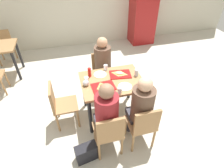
# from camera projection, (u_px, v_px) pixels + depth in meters

# --- Properties ---
(ground_plane) EXTENTS (10.00, 10.00, 0.02)m
(ground_plane) POSITION_uv_depth(u_px,v_px,m) (112.00, 113.00, 3.47)
(ground_plane) COLOR beige
(main_table) EXTENTS (1.03, 0.79, 0.77)m
(main_table) POSITION_uv_depth(u_px,v_px,m) (112.00, 86.00, 3.06)
(main_table) COLOR #9E7247
(main_table) RESTS_ON ground_plane
(chair_near_left) EXTENTS (0.40, 0.40, 0.83)m
(chair_near_left) POSITION_uv_depth(u_px,v_px,m) (109.00, 132.00, 2.52)
(chair_near_left) COLOR #9E7247
(chair_near_left) RESTS_ON ground_plane
(chair_near_right) EXTENTS (0.40, 0.40, 0.83)m
(chair_near_right) POSITION_uv_depth(u_px,v_px,m) (143.00, 124.00, 2.63)
(chair_near_right) COLOR #9E7247
(chair_near_right) RESTS_ON ground_plane
(chair_far_side) EXTENTS (0.40, 0.40, 0.83)m
(chair_far_side) POSITION_uv_depth(u_px,v_px,m) (102.00, 70.00, 3.77)
(chair_far_side) COLOR #9E7247
(chair_far_side) RESTS_ON ground_plane
(chair_left_end) EXTENTS (0.40, 0.40, 0.83)m
(chair_left_end) POSITION_uv_depth(u_px,v_px,m) (60.00, 103.00, 2.98)
(chair_left_end) COLOR #9E7247
(chair_left_end) RESTS_ON ground_plane
(person_in_red) EXTENTS (0.32, 0.42, 1.24)m
(person_in_red) POSITION_uv_depth(u_px,v_px,m) (106.00, 113.00, 2.48)
(person_in_red) COLOR #383842
(person_in_red) RESTS_ON ground_plane
(person_in_brown_jacket) EXTENTS (0.32, 0.42, 1.24)m
(person_in_brown_jacket) POSITION_uv_depth(u_px,v_px,m) (141.00, 106.00, 2.59)
(person_in_brown_jacket) COLOR #383842
(person_in_brown_jacket) RESTS_ON ground_plane
(person_far_side) EXTENTS (0.32, 0.42, 1.24)m
(person_far_side) POSITION_uv_depth(u_px,v_px,m) (103.00, 63.00, 3.51)
(person_far_side) COLOR #383842
(person_far_side) RESTS_ON ground_plane
(tray_red_near) EXTENTS (0.37, 0.28, 0.02)m
(tray_red_near) POSITION_uv_depth(u_px,v_px,m) (103.00, 87.00, 2.85)
(tray_red_near) COLOR #B21414
(tray_red_near) RESTS_ON main_table
(tray_red_far) EXTENTS (0.39, 0.31, 0.02)m
(tray_red_far) POSITION_uv_depth(u_px,v_px,m) (120.00, 74.00, 3.12)
(tray_red_far) COLOR #B21414
(tray_red_far) RESTS_ON main_table
(paper_plate_center) EXTENTS (0.22, 0.22, 0.01)m
(paper_plate_center) POSITION_uv_depth(u_px,v_px,m) (100.00, 74.00, 3.12)
(paper_plate_center) COLOR white
(paper_plate_center) RESTS_ON main_table
(paper_plate_near_edge) EXTENTS (0.22, 0.22, 0.01)m
(paper_plate_near_edge) POSITION_uv_depth(u_px,v_px,m) (125.00, 87.00, 2.86)
(paper_plate_near_edge) COLOR white
(paper_plate_near_edge) RESTS_ON main_table
(pizza_slice_a) EXTENTS (0.19, 0.22, 0.02)m
(pizza_slice_a) POSITION_uv_depth(u_px,v_px,m) (103.00, 87.00, 2.82)
(pizza_slice_a) COLOR tan
(pizza_slice_a) RESTS_ON tray_red_near
(pizza_slice_b) EXTENTS (0.25, 0.22, 0.02)m
(pizza_slice_b) POSITION_uv_depth(u_px,v_px,m) (119.00, 73.00, 3.12)
(pizza_slice_b) COLOR tan
(pizza_slice_b) RESTS_ON tray_red_far
(plastic_cup_a) EXTENTS (0.07, 0.07, 0.10)m
(plastic_cup_a) POSITION_uv_depth(u_px,v_px,m) (106.00, 67.00, 3.21)
(plastic_cup_a) COLOR white
(plastic_cup_a) RESTS_ON main_table
(plastic_cup_b) EXTENTS (0.07, 0.07, 0.10)m
(plastic_cup_b) POSITION_uv_depth(u_px,v_px,m) (120.00, 90.00, 2.71)
(plastic_cup_b) COLOR white
(plastic_cup_b) RESTS_ON main_table
(plastic_cup_c) EXTENTS (0.07, 0.07, 0.10)m
(plastic_cup_c) POSITION_uv_depth(u_px,v_px,m) (87.00, 80.00, 2.92)
(plastic_cup_c) COLOR white
(plastic_cup_c) RESTS_ON main_table
(soda_can) EXTENTS (0.07, 0.07, 0.12)m
(soda_can) POSITION_uv_depth(u_px,v_px,m) (136.00, 73.00, 3.06)
(soda_can) COLOR #B7BCC6
(soda_can) RESTS_ON main_table
(condiment_bottle) EXTENTS (0.06, 0.06, 0.16)m
(condiment_bottle) POSITION_uv_depth(u_px,v_px,m) (90.00, 72.00, 3.04)
(condiment_bottle) COLOR red
(condiment_bottle) RESTS_ON main_table
(foil_bundle) EXTENTS (0.10, 0.10, 0.10)m
(foil_bundle) POSITION_uv_depth(u_px,v_px,m) (86.00, 83.00, 2.86)
(foil_bundle) COLOR silver
(foil_bundle) RESTS_ON main_table
(handbag) EXTENTS (0.34, 0.21, 0.28)m
(handbag) POSITION_uv_depth(u_px,v_px,m) (87.00, 153.00, 2.65)
(handbag) COLOR black
(handbag) RESTS_ON ground_plane
(drink_fridge) EXTENTS (0.70, 0.60, 1.90)m
(drink_fridge) POSITION_uv_depth(u_px,v_px,m) (143.00, 12.00, 5.42)
(drink_fridge) COLOR maroon
(drink_fridge) RESTS_ON ground_plane
(background_chair_far) EXTENTS (0.40, 0.40, 0.83)m
(background_chair_far) POSITION_uv_depth(u_px,v_px,m) (4.00, 44.00, 4.72)
(background_chair_far) COLOR #9E7247
(background_chair_far) RESTS_ON ground_plane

